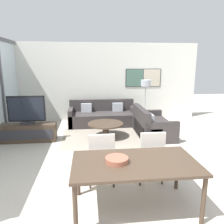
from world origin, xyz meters
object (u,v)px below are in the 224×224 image
television (27,110)px  sofa_main (102,117)px  sofa_side (151,126)px  dining_table (135,166)px  fruit_bowl (117,160)px  coffee_table (106,127)px  dining_chair_centre (150,154)px  dining_chair_left (101,156)px  tv_console (29,133)px  floor_lamp (146,86)px

television → sofa_main: size_ratio=0.43×
sofa_side → dining_table: sofa_side is taller
dining_table → fruit_bowl: fruit_bowl is taller
coffee_table → dining_chair_centre: (0.58, -2.50, 0.22)m
sofa_main → fruit_bowl: (-0.10, -4.54, 0.50)m
television → dining_chair_left: (1.83, -2.39, -0.33)m
tv_console → floor_lamp: size_ratio=0.97×
television → coffee_table: size_ratio=0.96×
tv_console → coffee_table: tv_console is taller
coffee_table → dining_chair_left: size_ratio=1.05×
television → floor_lamp: 3.99m
tv_console → coffee_table: 2.11m
dining_chair_centre → fruit_bowl: bearing=-135.0°
sofa_main → fruit_bowl: 4.57m
floor_lamp → tv_console: bearing=-156.6°
sofa_main → dining_chair_centre: 3.91m
dining_chair_centre → sofa_side: bearing=73.4°
dining_chair_left → dining_chair_centre: same height
fruit_bowl → dining_chair_centre: bearing=45.0°
tv_console → dining_table: dining_table is taller
sofa_main → coffee_table: 1.36m
coffee_table → sofa_main: bearing=90.0°
fruit_bowl → television: bearing=123.1°
dining_chair_centre → floor_lamp: 4.15m
sofa_side → dining_chair_left: (-1.60, -2.51, 0.26)m
dining_chair_left → floor_lamp: floor_lamp is taller
tv_console → dining_table: bearing=-53.8°
tv_console → dining_table: 3.85m
sofa_main → floor_lamp: floor_lamp is taller
sofa_main → coffee_table: bearing=-90.0°
sofa_side → coffee_table: (-1.33, -0.01, 0.04)m
dining_chair_centre → floor_lamp: floor_lamp is taller
television → floor_lamp: bearing=23.4°
dining_chair_left → fruit_bowl: size_ratio=2.96×
sofa_side → fruit_bowl: sofa_side is taller
dining_chair_left → dining_chair_centre: size_ratio=1.00×
dining_chair_centre → fruit_bowl: (-0.68, -0.68, 0.24)m
television → fruit_bowl: television is taller
tv_console → dining_chair_centre: bearing=-41.7°
coffee_table → dining_chair_centre: bearing=-76.9°
fruit_bowl → sofa_side: bearing=65.9°
sofa_main → floor_lamp: 1.84m
sofa_side → fruit_bowl: size_ratio=4.87×
television → dining_table: (2.26, -3.09, -0.19)m
sofa_main → sofa_side: (1.33, -1.35, -0.00)m
dining_chair_left → tv_console: bearing=127.4°
coffee_table → floor_lamp: size_ratio=0.67×
television → dining_table: 3.83m
tv_console → dining_table: size_ratio=0.83×
fruit_bowl → tv_console: bearing=123.1°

